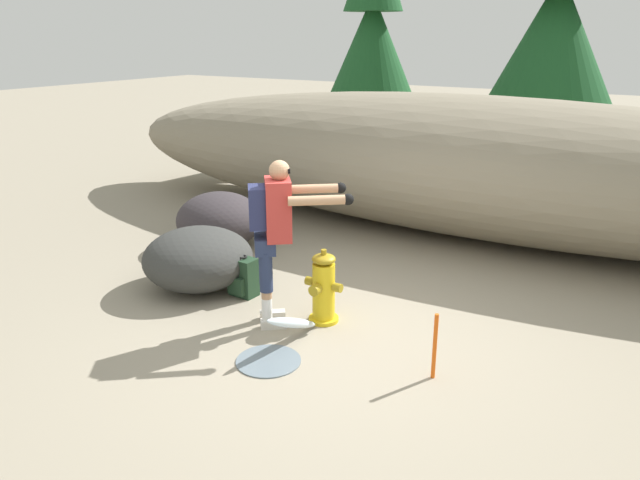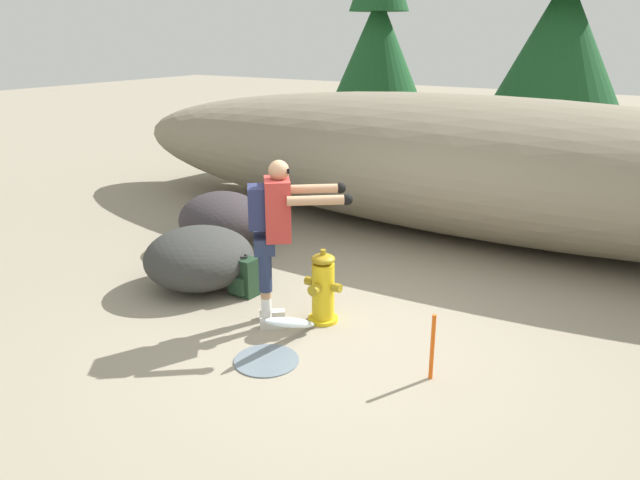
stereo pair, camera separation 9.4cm
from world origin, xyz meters
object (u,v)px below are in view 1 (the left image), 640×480
utility_worker (276,224)px  fire_hydrant (323,289)px  survey_stake (435,346)px  boulder_mid (198,258)px  boulder_large (219,220)px  spare_backpack (243,277)px

utility_worker → fire_hydrant: bearing=-0.4°
survey_stake → utility_worker: bearing=174.8°
boulder_mid → survey_stake: 3.09m
utility_worker → boulder_mid: size_ratio=1.33×
fire_hydrant → boulder_mid: fire_hydrant is taller
utility_worker → boulder_large: (-2.05, 1.51, -0.68)m
boulder_large → boulder_mid: boulder_large is taller
utility_worker → boulder_mid: utility_worker is taller
spare_backpack → survey_stake: (2.47, -0.53, 0.08)m
boulder_large → boulder_mid: size_ratio=0.92×
boulder_large → survey_stake: bearing=-23.9°
boulder_large → spare_backpack: bearing=-41.2°
utility_worker → survey_stake: (1.73, -0.16, -0.76)m
spare_backpack → boulder_mid: bearing=-79.3°
boulder_large → utility_worker: bearing=-36.5°
utility_worker → boulder_large: utility_worker is taller
fire_hydrant → spare_backpack: bearing=175.5°
utility_worker → survey_stake: bearing=-43.6°
utility_worker → boulder_large: 2.63m
utility_worker → survey_stake: size_ratio=2.81×
boulder_large → survey_stake: 4.13m
fire_hydrant → boulder_large: size_ratio=0.67×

